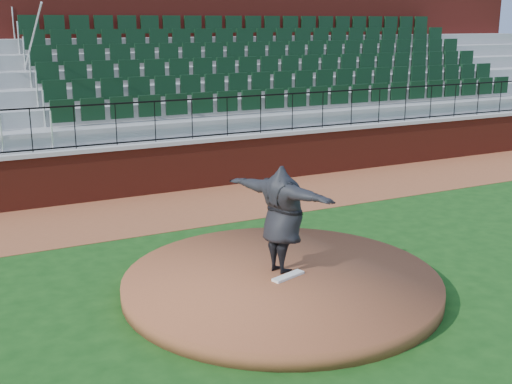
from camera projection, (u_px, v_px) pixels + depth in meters
ground at (298, 291)px, 10.44m from camera, size 90.00×90.00×0.00m
warning_track at (180, 208)px, 15.09m from camera, size 34.00×3.20×0.01m
field_wall at (157, 169)px, 16.32m from camera, size 34.00×0.35×1.20m
wall_cap at (156, 144)px, 16.15m from camera, size 34.00×0.45×0.10m
wall_railing at (155, 122)px, 16.01m from camera, size 34.00×0.05×1.00m
seating_stands at (123, 91)px, 18.24m from camera, size 34.00×5.10×4.60m
concourse_wall at (98, 69)px, 20.54m from camera, size 34.00×0.50×5.50m
pitchers_mound at (281, 283)px, 10.44m from camera, size 5.08×5.08×0.25m
pitching_rubber at (288, 276)px, 10.35m from camera, size 0.63×0.33×0.04m
pitcher at (282, 219)px, 10.41m from camera, size 1.29×2.24×1.76m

